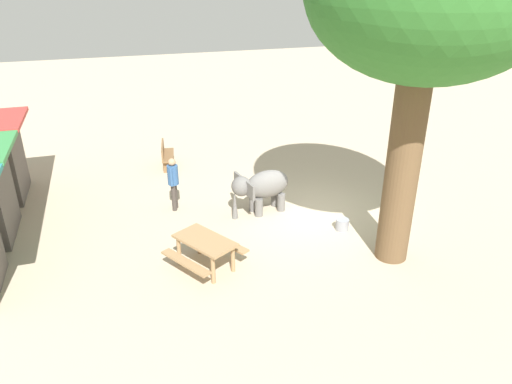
# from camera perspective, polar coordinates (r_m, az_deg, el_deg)

# --- Properties ---
(ground_plane) EXTENTS (60.00, 60.00, 0.00)m
(ground_plane) POSITION_cam_1_polar(r_m,az_deg,el_deg) (14.13, 6.42, -2.61)
(ground_plane) COLOR #BAA88C
(elephant) EXTENTS (1.23, 1.85, 1.27)m
(elephant) POSITION_cam_1_polar(r_m,az_deg,el_deg) (13.81, 0.66, 0.62)
(elephant) COLOR slate
(elephant) RESTS_ON ground_plane
(person_handler) EXTENTS (0.49, 0.32, 1.62)m
(person_handler) POSITION_cam_1_polar(r_m,az_deg,el_deg) (14.13, -9.88, 1.43)
(person_handler) COLOR #3F3833
(person_handler) RESTS_ON ground_plane
(wooden_bench) EXTENTS (1.44, 0.60, 0.88)m
(wooden_bench) POSITION_cam_1_polar(r_m,az_deg,el_deg) (17.48, -10.70, 4.39)
(wooden_bench) COLOR brown
(wooden_bench) RESTS_ON ground_plane
(picnic_table_near) EXTENTS (2.04, 2.04, 0.78)m
(picnic_table_near) POSITION_cam_1_polar(r_m,az_deg,el_deg) (11.42, -6.10, -6.48)
(picnic_table_near) COLOR #9E7A51
(picnic_table_near) RESTS_ON ground_plane
(feed_bucket) EXTENTS (0.36, 0.36, 0.32)m
(feed_bucket) POSITION_cam_1_polar(r_m,az_deg,el_deg) (13.36, 10.28, -3.84)
(feed_bucket) COLOR gray
(feed_bucket) RESTS_ON ground_plane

